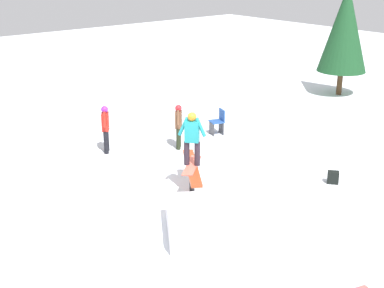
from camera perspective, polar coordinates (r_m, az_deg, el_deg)
ground_plane at (r=14.12m, az=0.00°, el=-5.26°), size 60.00×60.00×0.00m
rail_feature at (r=13.85m, az=0.00°, el=-2.79°), size 2.15×1.59×0.78m
snow_kicker_ramp at (r=12.07m, az=1.00°, el=-8.22°), size 2.33×2.25×0.63m
main_rider_on_rail at (r=13.55m, az=0.00°, el=0.50°), size 1.09×1.23×1.44m
bystander_brown at (r=17.03m, az=-1.45°, el=2.14°), size 0.50×0.47×1.44m
bystander_red at (r=16.88m, az=-9.21°, el=1.86°), size 0.56×0.44×1.51m
folding_chair at (r=18.50m, az=2.78°, el=2.29°), size 0.56×0.56×0.88m
backpack_on_snow at (r=15.14m, az=14.81°, el=-3.46°), size 0.37×0.36×0.34m
pine_tree_far at (r=24.19m, az=15.99°, el=11.80°), size 2.10×2.10×4.78m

